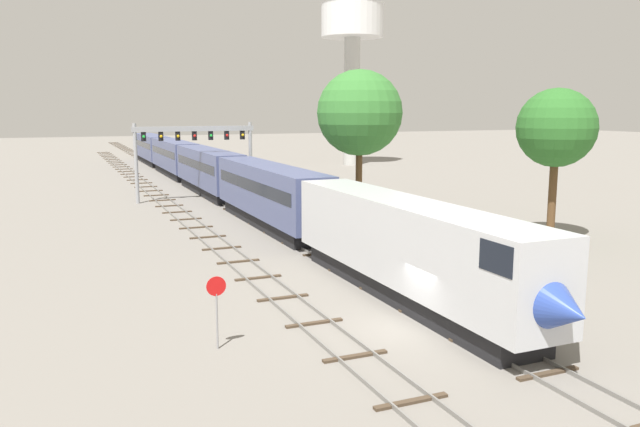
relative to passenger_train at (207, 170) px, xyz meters
The scene contains 9 objects.
ground_plane 45.86m from the passenger_train, 92.50° to the right, with size 400.00×400.00×0.00m, color gray.
track_main 14.48m from the passenger_train, 90.00° to the left, with size 2.60×200.00×0.16m.
track_near 8.35m from the passenger_train, 133.75° to the right, with size 2.60×160.00×0.16m.
passenger_train is the anchor object (origin of this frame).
signal_gantry 6.04m from the passenger_train, 115.90° to the right, with size 12.10×0.49×7.77m.
water_tower 43.67m from the passenger_train, 41.00° to the left, with size 10.08×10.08×26.73m.
stop_sign 46.02m from the passenger_train, 102.55° to the right, with size 0.76×0.08×2.88m.
trackside_tree_left 22.72m from the passenger_train, 67.79° to the right, with size 7.11×7.11×12.35m.
trackside_tree_mid 38.00m from the passenger_train, 63.78° to the right, with size 5.43×5.43×10.56m.
Camera 1 is at (-13.40, -22.05, 9.14)m, focal length 35.54 mm.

